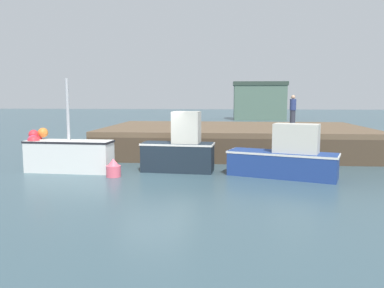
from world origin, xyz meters
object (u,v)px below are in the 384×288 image
object	(u,v)px
rowboat	(287,167)
dockworker	(293,111)
fishing_boat_near_left	(67,154)
mooring_buoy_foreground	(113,169)
fishing_boat_near_right	(180,149)
fishing_boat_mid	(285,158)

from	to	relation	value
rowboat	dockworker	xyz separation A→B (m)	(1.15, 5.72, 2.11)
fishing_boat_near_left	mooring_buoy_foreground	distance (m)	2.35
rowboat	dockworker	world-z (taller)	dockworker
dockworker	mooring_buoy_foreground	distance (m)	10.94
fishing_boat_near_right	mooring_buoy_foreground	bearing A→B (deg)	-151.74
fishing_boat_near_left	rowboat	bearing A→B (deg)	5.00
fishing_boat_near_right	rowboat	distance (m)	4.42
fishing_boat_near_left	dockworker	distance (m)	12.07
fishing_boat_mid	dockworker	distance (m)	7.12
fishing_boat_near_right	fishing_boat_mid	bearing A→B (deg)	-10.86
fishing_boat_mid	fishing_boat_near_left	bearing A→B (deg)	177.88
dockworker	mooring_buoy_foreground	xyz separation A→B (m)	(-7.90, -7.32, -1.96)
dockworker	mooring_buoy_foreground	bearing A→B (deg)	-137.16
fishing_boat_near_right	fishing_boat_mid	size ratio (longest dim) A/B	0.71
fishing_boat_near_right	dockworker	bearing A→B (deg)	47.67
fishing_boat_mid	fishing_boat_near_right	bearing A→B (deg)	169.14
fishing_boat_near_right	fishing_boat_mid	xyz separation A→B (m)	(4.11, -0.79, -0.17)
mooring_buoy_foreground	rowboat	bearing A→B (deg)	13.36
fishing_boat_near_right	fishing_boat_mid	distance (m)	4.19
fishing_boat_near_right	fishing_boat_mid	world-z (taller)	fishing_boat_near_right
fishing_boat_mid	rowboat	world-z (taller)	fishing_boat_mid
dockworker	fishing_boat_near_right	bearing A→B (deg)	-132.33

